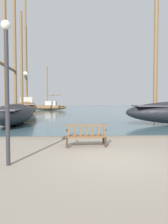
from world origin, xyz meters
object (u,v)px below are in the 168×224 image
sailboat_outer_port (49,107)px  sailboat_outer_starboard (26,105)px  park_bench (86,135)px  sailboat_far_port (155,107)px  sailboat_distant_harbor (15,111)px  lamp_post (7,78)px

sailboat_outer_port → sailboat_outer_starboard: sailboat_outer_starboard is taller
park_bench → sailboat_far_port: (14.92, 31.18, 0.31)m
sailboat_outer_port → sailboat_distant_harbor: 25.31m
sailboat_outer_port → sailboat_distant_harbor: size_ratio=0.72×
sailboat_far_port → lamp_post: 37.83m
sailboat_far_port → sailboat_distant_harbor: (-19.82, -22.97, 0.32)m
sailboat_outer_port → sailboat_outer_starboard: 12.59m
sailboat_distant_harbor → sailboat_outer_starboard: size_ratio=0.75×
sailboat_outer_port → sailboat_distant_harbor: (0.12, -25.31, 0.33)m
sailboat_far_port → sailboat_distant_harbor: bearing=-130.8°
sailboat_far_port → lamp_post: bearing=-117.3°
sailboat_outer_port → lamp_post: bearing=-85.8°
sailboat_distant_harbor → sailboat_outer_starboard: (-1.77, 12.84, 0.20)m
park_bench → sailboat_outer_starboard: 22.09m
park_bench → lamp_post: (-2.40, -2.41, 2.03)m
park_bench → sailboat_outer_port: sailboat_outer_port is taller
park_bench → sailboat_outer_port: bearing=98.5°
sailboat_outer_port → sailboat_far_port: 20.08m
sailboat_outer_starboard → lamp_post: size_ratio=3.76×
sailboat_far_port → sailboat_outer_port: bearing=173.3°
sailboat_far_port → lamp_post: (-17.32, -33.59, 1.72)m
park_bench → lamp_post: size_ratio=0.40×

